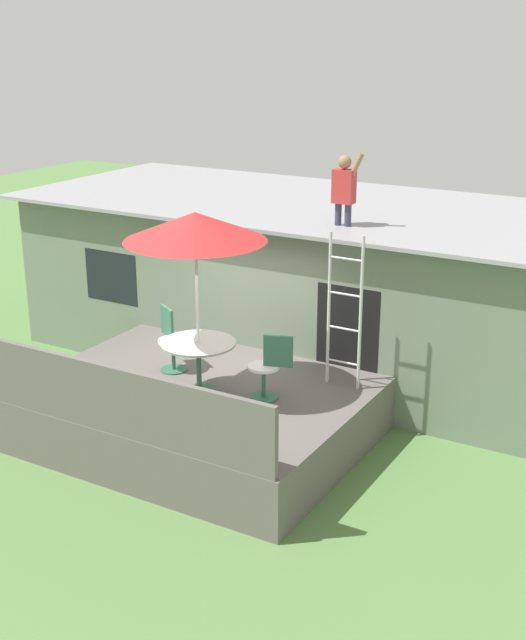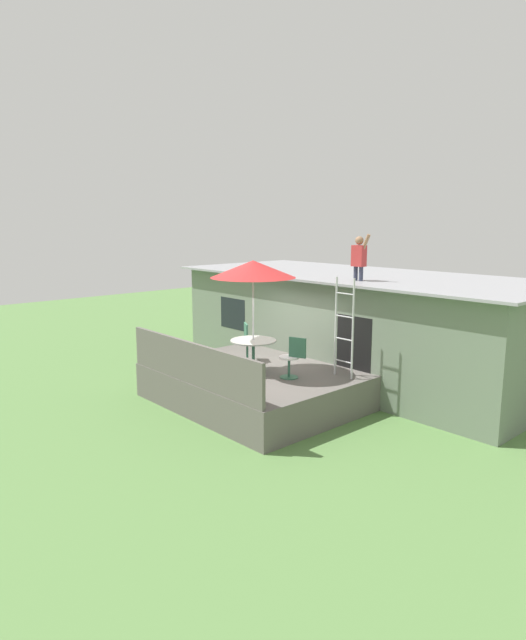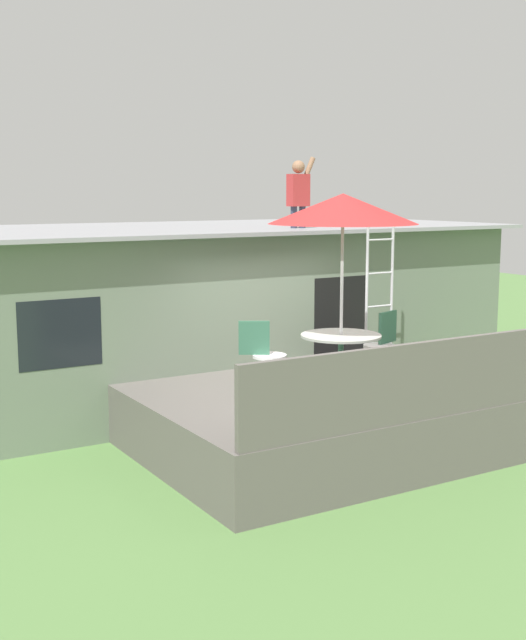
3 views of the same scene
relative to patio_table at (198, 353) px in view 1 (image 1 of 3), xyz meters
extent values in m
plane|color=#567F42|center=(-0.15, 0.28, -1.39)|extent=(40.00, 40.00, 0.00)
cube|color=slate|center=(-0.15, 3.88, -0.02)|extent=(10.00, 4.00, 2.73)
cube|color=#99999E|center=(-0.15, 3.88, 1.38)|extent=(10.50, 4.50, 0.06)
cube|color=black|center=(-3.09, 1.89, 0.16)|extent=(1.10, 0.03, 0.90)
cube|color=black|center=(1.37, 1.89, -0.34)|extent=(1.00, 0.03, 2.00)
cube|color=#605B56|center=(-0.15, 0.28, -0.99)|extent=(4.64, 3.80, 0.80)
cube|color=#605B56|center=(-0.15, -1.58, -0.14)|extent=(4.54, 0.08, 0.90)
cylinder|color=#33664C|center=(0.00, 0.00, -0.57)|extent=(0.48, 0.48, 0.03)
cylinder|color=#33664C|center=(0.00, 0.00, -0.22)|extent=(0.07, 0.07, 0.71)
cylinder|color=#999E93|center=(0.00, 0.00, 0.14)|extent=(1.04, 1.04, 0.03)
cylinder|color=silver|center=(0.00, 0.00, 0.61)|extent=(0.04, 0.04, 2.40)
cone|color=red|center=(0.00, 0.00, 1.76)|extent=(1.90, 1.90, 0.38)
cylinder|color=silver|center=(1.37, 1.23, 0.51)|extent=(0.04, 0.04, 2.20)
cylinder|color=silver|center=(1.85, 1.23, 0.51)|extent=(0.04, 0.04, 2.20)
cylinder|color=silver|center=(1.61, 1.23, -0.24)|extent=(0.48, 0.03, 0.03)
cylinder|color=silver|center=(1.61, 1.23, 0.26)|extent=(0.48, 0.03, 0.03)
cylinder|color=silver|center=(1.61, 1.23, 0.76)|extent=(0.48, 0.03, 0.03)
cylinder|color=silver|center=(1.61, 1.23, 1.26)|extent=(0.48, 0.03, 0.03)
cylinder|color=#33384C|center=(0.88, 2.48, 1.58)|extent=(0.10, 0.10, 0.34)
cylinder|color=#33384C|center=(1.04, 2.48, 1.58)|extent=(0.10, 0.10, 0.34)
cube|color=#B73333|center=(0.96, 2.48, 2.00)|extent=(0.32, 0.20, 0.50)
sphere|color=#997051|center=(0.96, 2.48, 2.36)|extent=(0.20, 0.20, 0.20)
cylinder|color=#997051|center=(1.14, 2.48, 2.30)|extent=(0.26, 0.08, 0.44)
cylinder|color=#33664C|center=(-0.78, 0.48, -0.58)|extent=(0.40, 0.40, 0.02)
cylinder|color=#33664C|center=(-0.78, 0.48, -0.36)|extent=(0.06, 0.06, 0.44)
cylinder|color=silver|center=(-0.78, 0.48, -0.13)|extent=(0.44, 0.44, 0.04)
cube|color=#33664C|center=(-0.95, 0.58, 0.11)|extent=(0.36, 0.24, 0.44)
cylinder|color=#33664C|center=(0.87, 0.29, -0.58)|extent=(0.40, 0.40, 0.02)
cylinder|color=#33664C|center=(0.87, 0.29, -0.36)|extent=(0.06, 0.06, 0.44)
cylinder|color=silver|center=(0.87, 0.29, -0.13)|extent=(0.44, 0.44, 0.04)
cube|color=#33664C|center=(1.06, 0.35, 0.11)|extent=(0.39, 0.16, 0.44)
camera|label=1|loc=(6.17, -8.83, 4.18)|focal=47.29mm
camera|label=2|loc=(9.01, -7.76, 2.78)|focal=30.28mm
camera|label=3|loc=(-6.23, -8.42, 1.99)|focal=46.24mm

